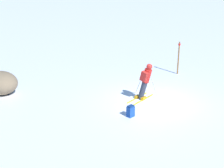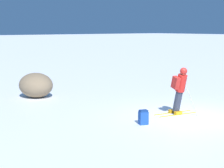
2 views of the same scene
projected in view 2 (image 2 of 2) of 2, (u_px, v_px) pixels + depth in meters
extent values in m
plane|color=white|center=(188.00, 117.00, 13.72)|extent=(300.00, 300.00, 0.00)
cube|color=yellow|center=(178.00, 115.00, 14.06)|extent=(0.41, 1.73, 0.01)
cube|color=yellow|center=(172.00, 113.00, 14.37)|extent=(0.41, 1.73, 0.01)
cube|color=orange|center=(178.00, 113.00, 14.05)|extent=(0.19, 0.30, 0.12)
cube|color=orange|center=(172.00, 111.00, 14.36)|extent=(0.19, 0.30, 0.12)
cylinder|color=#2D3342|center=(178.00, 101.00, 14.02)|extent=(0.49, 0.34, 0.86)
cylinder|color=red|center=(181.00, 83.00, 13.76)|extent=(0.54, 0.42, 0.70)
sphere|color=tan|center=(183.00, 72.00, 13.60)|extent=(0.32, 0.28, 0.28)
sphere|color=#AD231E|center=(184.00, 71.00, 13.59)|extent=(0.37, 0.32, 0.32)
cube|color=#AD231E|center=(176.00, 83.00, 13.63)|extent=(0.41, 0.25, 0.50)
cylinder|color=#B7B7BC|center=(192.00, 101.00, 13.77)|extent=(0.23, 0.50, 1.15)
cylinder|color=#B7B7BC|center=(178.00, 96.00, 14.50)|extent=(0.65, 0.66, 1.27)
cube|color=#194293|center=(143.00, 118.00, 12.63)|extent=(0.31, 0.36, 0.44)
cube|color=navy|center=(143.00, 111.00, 12.59)|extent=(0.27, 0.32, 0.06)
ellipsoid|color=#7A664C|center=(36.00, 85.00, 17.52)|extent=(1.78, 1.51, 1.16)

